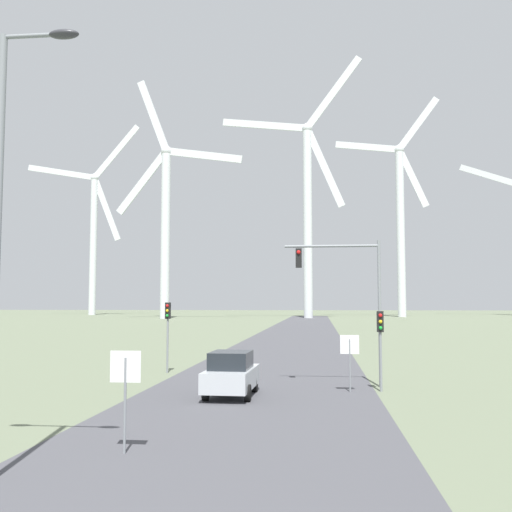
% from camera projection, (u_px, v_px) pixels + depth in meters
% --- Properties ---
extents(road_surface, '(10.00, 240.00, 0.01)m').
position_uv_depth(road_surface, '(290.00, 345.00, 53.54)').
color(road_surface, '#47474C').
rests_on(road_surface, ground).
extents(stop_sign_near, '(0.81, 0.07, 2.59)m').
position_uv_depth(stop_sign_near, '(125.00, 381.00, 15.28)').
color(stop_sign_near, gray).
rests_on(stop_sign_near, ground).
extents(stop_sign_far, '(0.81, 0.07, 2.43)m').
position_uv_depth(stop_sign_far, '(350.00, 352.00, 25.72)').
color(stop_sign_far, gray).
rests_on(stop_sign_far, ground).
extents(traffic_light_post_near_left, '(0.28, 0.34, 3.83)m').
position_uv_depth(traffic_light_post_near_left, '(168.00, 321.00, 32.80)').
color(traffic_light_post_near_left, gray).
rests_on(traffic_light_post_near_left, ground).
extents(traffic_light_post_near_right, '(0.28, 0.34, 3.45)m').
position_uv_depth(traffic_light_post_near_right, '(380.00, 332.00, 25.92)').
color(traffic_light_post_near_right, gray).
rests_on(traffic_light_post_near_right, ground).
extents(traffic_light_mast_overhead, '(4.41, 0.35, 6.70)m').
position_uv_depth(traffic_light_mast_overhead, '(348.00, 283.00, 27.61)').
color(traffic_light_mast_overhead, gray).
rests_on(traffic_light_mast_overhead, ground).
extents(car_approaching, '(1.94, 4.16, 1.83)m').
position_uv_depth(car_approaching, '(231.00, 374.00, 24.49)').
color(car_approaching, '#B7BCC1').
rests_on(car_approaching, ground).
extents(wind_turbine_far_left, '(35.37, 4.18, 60.98)m').
position_uv_depth(wind_turbine_far_left, '(94.00, 228.00, 189.73)').
color(wind_turbine_far_left, silver).
rests_on(wind_turbine_far_left, ground).
extents(wind_turbine_left, '(31.66, 3.12, 58.88)m').
position_uv_depth(wind_turbine_left, '(166.00, 213.00, 144.69)').
color(wind_turbine_left, silver).
rests_on(wind_turbine_left, ground).
extents(wind_turbine_center, '(36.05, 3.08, 66.38)m').
position_uv_depth(wind_turbine_center, '(308.00, 199.00, 151.04)').
color(wind_turbine_center, silver).
rests_on(wind_turbine_center, ground).
extents(wind_turbine_right, '(28.45, 2.60, 60.31)m').
position_uv_depth(wind_turbine_right, '(400.00, 214.00, 162.84)').
color(wind_turbine_right, silver).
rests_on(wind_turbine_right, ground).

